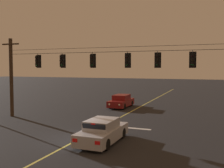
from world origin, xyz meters
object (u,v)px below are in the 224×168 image
traffic_light_right_inner (127,60)px  traffic_light_leftmost (38,61)px  traffic_light_rightmost (157,60)px  car_oncoming_lead (121,101)px  car_waiting_near_lane (102,131)px  traffic_light_centre (92,61)px  traffic_light_far_right (193,60)px  traffic_light_left_inner (62,61)px

traffic_light_right_inner → traffic_light_leftmost: bearing=180.0°
traffic_light_rightmost → car_oncoming_lead: 11.37m
car_waiting_near_lane → car_oncoming_lead: size_ratio=0.98×
traffic_light_centre → car_oncoming_lead: traffic_light_centre is taller
traffic_light_leftmost → traffic_light_centre: size_ratio=1.00×
traffic_light_right_inner → traffic_light_far_right: 4.68m
traffic_light_leftmost → traffic_light_rightmost: bearing=0.0°
traffic_light_rightmost → traffic_light_far_right: bearing=0.0°
traffic_light_rightmost → traffic_light_right_inner: bearing=180.0°
traffic_light_left_inner → traffic_light_far_right: bearing=0.0°
traffic_light_centre → traffic_light_leftmost: bearing=180.0°
traffic_light_rightmost → car_oncoming_lead: size_ratio=0.28×
traffic_light_left_inner → traffic_light_right_inner: size_ratio=1.00×
traffic_light_right_inner → traffic_light_far_right: size_ratio=1.00×
traffic_light_leftmost → car_oncoming_lead: size_ratio=0.28×
traffic_light_rightmost → car_waiting_near_lane: (-2.26, -4.72, -4.31)m
traffic_light_leftmost → traffic_light_rightmost: (10.33, 0.00, 0.00)m
traffic_light_right_inner → car_oncoming_lead: (-3.53, 8.78, -4.31)m
traffic_light_right_inner → traffic_light_centre: bearing=180.0°
traffic_light_far_right → car_waiting_near_lane: bearing=-134.7°
traffic_light_leftmost → traffic_light_centre: 5.18m
traffic_light_leftmost → traffic_light_rightmost: 10.33m
car_oncoming_lead → traffic_light_far_right: bearing=-46.9°
traffic_light_centre → traffic_light_far_right: size_ratio=1.00×
traffic_light_far_right → traffic_light_right_inner: bearing=180.0°
traffic_light_leftmost → traffic_light_left_inner: size_ratio=1.00×
car_waiting_near_lane → traffic_light_right_inner: bearing=90.0°
traffic_light_far_right → car_oncoming_lead: bearing=133.1°
traffic_light_right_inner → car_oncoming_lead: size_ratio=0.28×
traffic_light_leftmost → car_waiting_near_lane: size_ratio=0.28×
car_waiting_near_lane → traffic_light_rightmost: bearing=64.4°
traffic_light_leftmost → traffic_light_right_inner: 8.07m
traffic_light_rightmost → car_waiting_near_lane: size_ratio=0.28×
car_waiting_near_lane → car_oncoming_lead: same height
traffic_light_centre → traffic_light_right_inner: size_ratio=1.00×
traffic_light_centre → car_waiting_near_lane: bearing=-58.5°
traffic_light_rightmost → car_waiting_near_lane: traffic_light_rightmost is taller
traffic_light_leftmost → car_oncoming_lead: bearing=62.7°
traffic_light_leftmost → traffic_light_left_inner: 2.43m
traffic_light_rightmost → traffic_light_centre: bearing=180.0°
traffic_light_right_inner → traffic_light_far_right: same height
traffic_light_far_right → traffic_light_centre: bearing=180.0°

